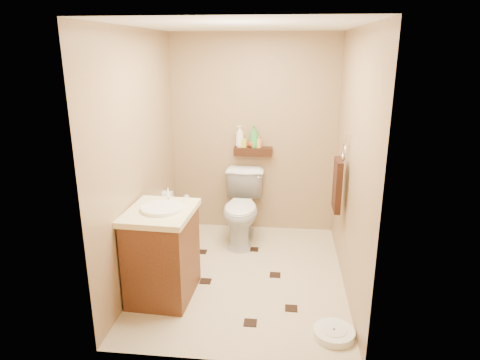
# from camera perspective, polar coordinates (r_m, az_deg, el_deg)

# --- Properties ---
(ground) EXTENTS (2.50, 2.50, 0.00)m
(ground) POSITION_cam_1_polar(r_m,az_deg,el_deg) (4.46, 0.42, -12.60)
(ground) COLOR beige
(ground) RESTS_ON ground
(wall_back) EXTENTS (2.00, 0.04, 2.40)m
(wall_back) POSITION_cam_1_polar(r_m,az_deg,el_deg) (5.22, 1.83, 5.96)
(wall_back) COLOR #A17E5C
(wall_back) RESTS_ON ground
(wall_front) EXTENTS (2.00, 0.04, 2.40)m
(wall_front) POSITION_cam_1_polar(r_m,az_deg,el_deg) (2.82, -2.09, -4.00)
(wall_front) COLOR #A17E5C
(wall_front) RESTS_ON ground
(wall_left) EXTENTS (0.04, 2.50, 2.40)m
(wall_left) POSITION_cam_1_polar(r_m,az_deg,el_deg) (4.22, -13.21, 2.78)
(wall_left) COLOR #A17E5C
(wall_left) RESTS_ON ground
(wall_right) EXTENTS (0.04, 2.50, 2.40)m
(wall_right) POSITION_cam_1_polar(r_m,az_deg,el_deg) (4.03, 14.76, 2.00)
(wall_right) COLOR #A17E5C
(wall_right) RESTS_ON ground
(ceiling) EXTENTS (2.00, 2.50, 0.02)m
(ceiling) POSITION_cam_1_polar(r_m,az_deg,el_deg) (3.87, 0.50, 19.90)
(ceiling) COLOR white
(ceiling) RESTS_ON wall_back
(wall_shelf) EXTENTS (0.46, 0.14, 0.10)m
(wall_shelf) POSITION_cam_1_polar(r_m,az_deg,el_deg) (5.18, 1.75, 3.83)
(wall_shelf) COLOR #3B1A10
(wall_shelf) RESTS_ON wall_back
(floor_accents) EXTENTS (1.11, 1.48, 0.01)m
(floor_accents) POSITION_cam_1_polar(r_m,az_deg,el_deg) (4.41, 0.63, -12.97)
(floor_accents) COLOR black
(floor_accents) RESTS_ON ground
(toilet) EXTENTS (0.46, 0.81, 0.82)m
(toilet) POSITION_cam_1_polar(r_m,az_deg,el_deg) (5.04, 0.29, -3.78)
(toilet) COLOR white
(toilet) RESTS_ON ground
(vanity) EXTENTS (0.61, 0.72, 0.98)m
(vanity) POSITION_cam_1_polar(r_m,az_deg,el_deg) (4.01, -10.31, -9.41)
(vanity) COLOR brown
(vanity) RESTS_ON ground
(bathroom_scale) EXTENTS (0.35, 0.35, 0.07)m
(bathroom_scale) POSITION_cam_1_polar(r_m,az_deg,el_deg) (3.72, 12.39, -19.30)
(bathroom_scale) COLOR white
(bathroom_scale) RESTS_ON ground
(toilet_brush) EXTENTS (0.11, 0.11, 0.47)m
(toilet_brush) POSITION_cam_1_polar(r_m,az_deg,el_deg) (5.47, -7.05, -4.97)
(toilet_brush) COLOR #19665C
(toilet_brush) RESTS_ON ground
(towel_ring) EXTENTS (0.12, 0.30, 0.76)m
(towel_ring) POSITION_cam_1_polar(r_m,az_deg,el_deg) (4.33, 12.91, -0.34)
(towel_ring) COLOR silver
(towel_ring) RESTS_ON wall_right
(toilet_paper) EXTENTS (0.12, 0.11, 0.12)m
(toilet_paper) POSITION_cam_1_polar(r_m,az_deg,el_deg) (4.96, -9.67, -2.06)
(toilet_paper) COLOR white
(toilet_paper) RESTS_ON wall_left
(bottle_a) EXTENTS (0.14, 0.14, 0.26)m
(bottle_a) POSITION_cam_1_polar(r_m,az_deg,el_deg) (5.15, -0.02, 5.86)
(bottle_a) COLOR white
(bottle_a) RESTS_ON wall_shelf
(bottle_b) EXTENTS (0.10, 0.10, 0.16)m
(bottle_b) POSITION_cam_1_polar(r_m,az_deg,el_deg) (5.16, 0.34, 5.26)
(bottle_b) COLOR yellow
(bottle_b) RESTS_ON wall_shelf
(bottle_c) EXTENTS (0.12, 0.12, 0.13)m
(bottle_c) POSITION_cam_1_polar(r_m,az_deg,el_deg) (5.15, 1.65, 5.08)
(bottle_c) COLOR red
(bottle_c) RESTS_ON wall_shelf
(bottle_d) EXTENTS (0.13, 0.13, 0.27)m
(bottle_d) POSITION_cam_1_polar(r_m,az_deg,el_deg) (5.14, 1.89, 5.85)
(bottle_d) COLOR green
(bottle_d) RESTS_ON wall_shelf
(bottle_e) EXTENTS (0.08, 0.08, 0.14)m
(bottle_e) POSITION_cam_1_polar(r_m,az_deg,el_deg) (5.14, 2.50, 5.14)
(bottle_e) COLOR #FF9D54
(bottle_e) RESTS_ON wall_shelf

